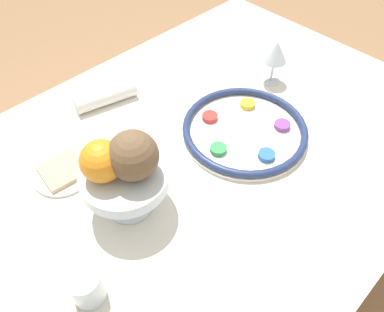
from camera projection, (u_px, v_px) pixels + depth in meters
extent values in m
plane|color=#99704C|center=(199.00, 265.00, 1.52)|extent=(8.00, 8.00, 0.00)
cube|color=silver|center=(201.00, 219.00, 1.26)|extent=(1.42, 1.01, 0.71)
cylinder|color=white|center=(244.00, 132.00, 1.02)|extent=(0.34, 0.34, 0.01)
torus|color=navy|center=(245.00, 128.00, 1.01)|extent=(0.34, 0.34, 0.02)
cylinder|color=#33934C|center=(218.00, 149.00, 0.97)|extent=(0.04, 0.04, 0.01)
cylinder|color=#2D6BB7|center=(266.00, 155.00, 0.95)|extent=(0.04, 0.04, 0.01)
cylinder|color=#844299|center=(282.00, 125.00, 1.03)|extent=(0.04, 0.04, 0.01)
cylinder|color=gold|center=(248.00, 104.00, 1.08)|extent=(0.04, 0.04, 0.01)
cylinder|color=red|center=(210.00, 117.00, 1.05)|extent=(0.04, 0.04, 0.01)
cylinder|color=silver|center=(270.00, 80.00, 1.18)|extent=(0.06, 0.06, 0.00)
cylinder|color=silver|center=(272.00, 71.00, 1.15)|extent=(0.01, 0.01, 0.07)
cone|color=silver|center=(276.00, 51.00, 1.10)|extent=(0.07, 0.07, 0.07)
cylinder|color=silver|center=(130.00, 204.00, 0.87)|extent=(0.11, 0.11, 0.01)
cylinder|color=silver|center=(128.00, 193.00, 0.84)|extent=(0.03, 0.03, 0.08)
cylinder|color=silver|center=(125.00, 177.00, 0.79)|extent=(0.19, 0.19, 0.03)
sphere|color=orange|center=(102.00, 161.00, 0.74)|extent=(0.09, 0.09, 0.09)
sphere|color=brown|center=(133.00, 156.00, 0.74)|extent=(0.11, 0.11, 0.11)
cylinder|color=silver|center=(63.00, 173.00, 0.93)|extent=(0.15, 0.15, 0.01)
cube|color=#D1B784|center=(62.00, 170.00, 0.92)|extent=(0.11, 0.11, 0.01)
cylinder|color=white|center=(106.00, 96.00, 1.09)|extent=(0.19, 0.10, 0.05)
cylinder|color=silver|center=(87.00, 287.00, 0.70)|extent=(0.06, 0.06, 0.08)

